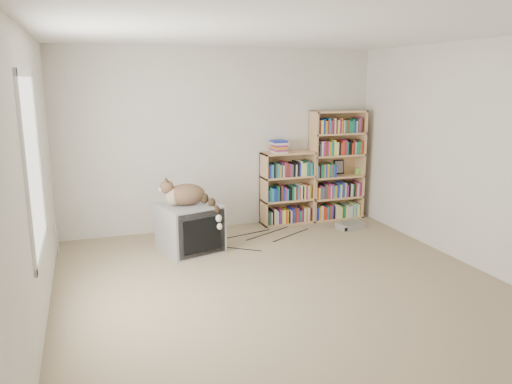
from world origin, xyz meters
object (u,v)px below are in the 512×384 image
object	(u,v)px
crt_tv	(190,228)
dvd_player	(351,225)
bookcase_short	(287,190)
bookcase_tall	(336,168)
cat	(190,198)

from	to	relation	value
crt_tv	dvd_player	distance (m)	2.38
bookcase_short	bookcase_tall	bearing A→B (deg)	-0.06
bookcase_tall	bookcase_short	size ratio (longest dim) A/B	1.54
cat	bookcase_short	world-z (taller)	bookcase_short
crt_tv	cat	size ratio (longest dim) A/B	1.18
dvd_player	cat	bearing A→B (deg)	167.03
cat	dvd_player	xyz separation A→B (m)	(2.35, 0.23, -0.64)
crt_tv	bookcase_tall	size ratio (longest dim) A/B	0.50
cat	bookcase_tall	size ratio (longest dim) A/B	0.43
bookcase_tall	dvd_player	size ratio (longest dim) A/B	4.39
cat	bookcase_short	bearing A→B (deg)	26.04
crt_tv	bookcase_short	world-z (taller)	bookcase_short
crt_tv	cat	xyz separation A→B (m)	(0.01, -0.03, 0.39)
bookcase_short	dvd_player	bearing A→B (deg)	-36.22
cat	bookcase_short	distance (m)	1.79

